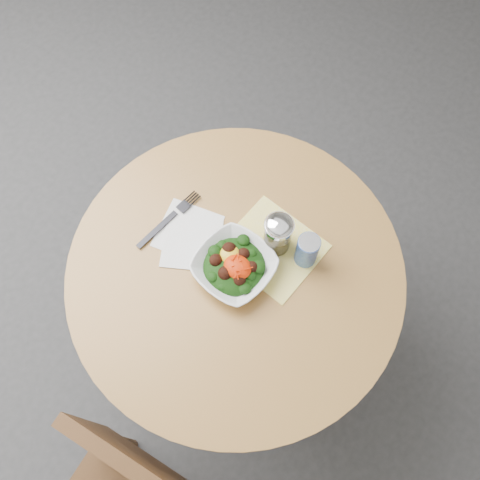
{
  "coord_description": "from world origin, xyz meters",
  "views": [
    {
      "loc": [
        0.29,
        -0.39,
        2.08
      ],
      "look_at": [
        -0.02,
        0.06,
        0.81
      ],
      "focal_mm": 40.0,
      "sensor_mm": 36.0,
      "label": 1
    }
  ],
  "objects": [
    {
      "name": "fork",
      "position": [
        -0.23,
        0.02,
        0.76
      ],
      "size": [
        0.06,
        0.23,
        0.0
      ],
      "color": "black",
      "rests_on": "table"
    },
    {
      "name": "table",
      "position": [
        0.0,
        0.0,
        0.55
      ],
      "size": [
        0.9,
        0.9,
        0.75
      ],
      "color": "black",
      "rests_on": "ground"
    },
    {
      "name": "paper_napkins",
      "position": [
        -0.16,
        0.01,
        0.75
      ],
      "size": [
        0.23,
        0.22,
        0.0
      ],
      "color": "white",
      "rests_on": "table"
    },
    {
      "name": "beverage_can",
      "position": [
        0.13,
        0.13,
        0.81
      ],
      "size": [
        0.06,
        0.06,
        0.11
      ],
      "color": "navy",
      "rests_on": "table"
    },
    {
      "name": "spice_shaker",
      "position": [
        0.05,
        0.12,
        0.82
      ],
      "size": [
        0.08,
        0.08,
        0.14
      ],
      "color": "silver",
      "rests_on": "table"
    },
    {
      "name": "ground",
      "position": [
        0.0,
        0.0,
        0.0
      ],
      "size": [
        6.0,
        6.0,
        0.0
      ],
      "primitive_type": "plane",
      "color": "#303032",
      "rests_on": "ground"
    },
    {
      "name": "salad_bowl",
      "position": [
        -0.0,
        -0.0,
        0.78
      ],
      "size": [
        0.22,
        0.22,
        0.08
      ],
      "color": "silver",
      "rests_on": "table"
    },
    {
      "name": "cloth_napkin",
      "position": [
        0.05,
        0.11,
        0.75
      ],
      "size": [
        0.26,
        0.24,
        0.0
      ],
      "primitive_type": "cube",
      "rotation": [
        0.0,
        0.0,
        -0.09
      ],
      "color": "yellow",
      "rests_on": "table"
    }
  ]
}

